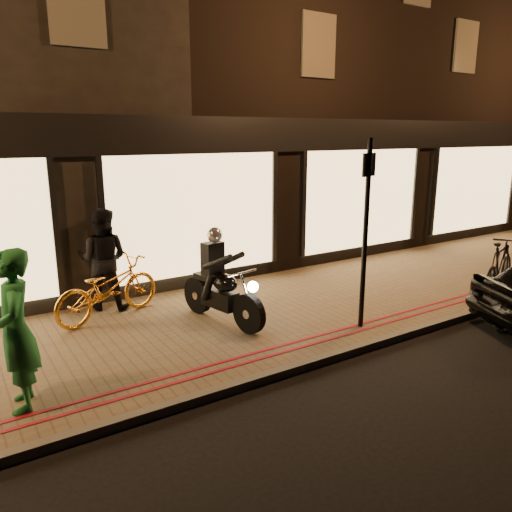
{
  "coord_description": "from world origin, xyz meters",
  "views": [
    {
      "loc": [
        -4.28,
        -4.91,
        3.19
      ],
      "look_at": [
        0.28,
        2.19,
        1.1
      ],
      "focal_mm": 35.0,
      "sensor_mm": 36.0,
      "label": 1
    }
  ],
  "objects_px": {
    "motorcycle": "(220,286)",
    "person_green": "(16,331)",
    "bicycle_gold": "(108,289)",
    "sign_post": "(366,225)"
  },
  "relations": [
    {
      "from": "motorcycle",
      "to": "person_green",
      "type": "distance_m",
      "value": 3.4
    },
    {
      "from": "bicycle_gold",
      "to": "person_green",
      "type": "relative_size",
      "value": 1.06
    },
    {
      "from": "sign_post",
      "to": "bicycle_gold",
      "type": "distance_m",
      "value": 4.38
    },
    {
      "from": "motorcycle",
      "to": "sign_post",
      "type": "height_order",
      "value": "sign_post"
    },
    {
      "from": "sign_post",
      "to": "motorcycle",
      "type": "bearing_deg",
      "value": 142.18
    },
    {
      "from": "sign_post",
      "to": "bicycle_gold",
      "type": "bearing_deg",
      "value": 142.28
    },
    {
      "from": "motorcycle",
      "to": "sign_post",
      "type": "relative_size",
      "value": 0.64
    },
    {
      "from": "person_green",
      "to": "sign_post",
      "type": "bearing_deg",
      "value": 94.01
    },
    {
      "from": "bicycle_gold",
      "to": "motorcycle",
      "type": "bearing_deg",
      "value": -145.89
    },
    {
      "from": "motorcycle",
      "to": "person_green",
      "type": "height_order",
      "value": "person_green"
    }
  ]
}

